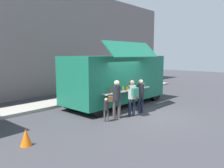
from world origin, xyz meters
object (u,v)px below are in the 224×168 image
traffic_cone_orange (26,137)px  customer_mid_with_backpack (132,95)px  trash_bin (125,85)px  customer_front_ordering (140,93)px  customer_rear_waiting (116,96)px  child_near_queue (106,108)px  food_truck_main (116,78)px

traffic_cone_orange → customer_mid_with_backpack: size_ratio=0.33×
traffic_cone_orange → trash_bin: 10.85m
trash_bin → customer_front_ordering: size_ratio=0.61×
traffic_cone_orange → customer_rear_waiting: (4.18, -0.19, 0.75)m
traffic_cone_orange → customer_mid_with_backpack: 4.99m
customer_rear_waiting → child_near_queue: customer_rear_waiting is taller
trash_bin → customer_mid_with_backpack: customer_mid_with_backpack is taller
customer_mid_with_backpack → child_near_queue: (-1.38, 0.36, -0.42)m
customer_front_ordering → child_near_queue: bearing=92.4°
food_truck_main → customer_rear_waiting: bearing=-138.6°
food_truck_main → child_near_queue: (-2.83, -1.83, -0.91)m
food_truck_main → traffic_cone_orange: bearing=-164.3°
food_truck_main → trash_bin: (3.75, 2.32, -1.02)m
customer_rear_waiting → customer_mid_with_backpack: bearing=-72.9°
customer_rear_waiting → customer_front_ordering: bearing=-56.8°
traffic_cone_orange → customer_mid_with_backpack: customer_mid_with_backpack is taller
trash_bin → customer_rear_waiting: 7.25m
trash_bin → child_near_queue: (-6.58, -4.15, 0.11)m
traffic_cone_orange → trash_bin: size_ratio=0.54×
trash_bin → customer_mid_with_backpack: 6.90m
customer_front_ordering → food_truck_main: bearing=-7.9°
trash_bin → customer_rear_waiting: bearing=-144.9°
traffic_cone_orange → customer_mid_with_backpack: (4.90, -0.54, 0.76)m
traffic_cone_orange → customer_front_ordering: (5.68, -0.46, 0.71)m
food_truck_main → traffic_cone_orange: (-6.35, -1.64, -1.25)m
food_truck_main → traffic_cone_orange: size_ratio=11.61×
food_truck_main → child_near_queue: bearing=-146.0°
customer_rear_waiting → child_near_queue: 0.78m
trash_bin → customer_front_ordering: customer_front_ordering is taller
trash_bin → customer_mid_with_backpack: size_ratio=0.60×
trash_bin → customer_mid_with_backpack: bearing=-139.0°
food_truck_main → customer_mid_with_backpack: food_truck_main is taller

